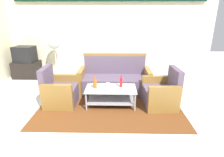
% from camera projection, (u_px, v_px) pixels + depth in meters
% --- Properties ---
extents(ground_plane, '(14.00, 14.00, 0.00)m').
position_uv_depth(ground_plane, '(105.00, 122.00, 3.48)').
color(ground_plane, white).
extents(wall_back, '(6.52, 0.19, 2.80)m').
position_uv_depth(wall_back, '(110.00, 29.00, 5.87)').
color(wall_back, beige).
rests_on(wall_back, ground).
extents(rug, '(3.08, 2.19, 0.01)m').
position_uv_depth(rug, '(110.00, 104.00, 4.19)').
color(rug, brown).
rests_on(rug, ground).
extents(couch, '(1.80, 0.74, 0.96)m').
position_uv_depth(couch, '(115.00, 80.00, 4.75)').
color(couch, '#5B4C60').
rests_on(couch, rug).
extents(armchair_left, '(0.70, 0.76, 0.85)m').
position_uv_depth(armchair_left, '(60.00, 92.00, 4.12)').
color(armchair_left, '#5B4C60').
rests_on(armchair_left, rug).
extents(armchair_right, '(0.74, 0.80, 0.85)m').
position_uv_depth(armchair_right, '(161.00, 94.00, 4.03)').
color(armchair_right, '#5B4C60').
rests_on(armchair_right, rug).
extents(coffee_table, '(1.10, 0.60, 0.40)m').
position_uv_depth(coffee_table, '(111.00, 94.00, 4.05)').
color(coffee_table, silver).
rests_on(coffee_table, rug).
extents(bottle_red, '(0.06, 0.06, 0.28)m').
position_uv_depth(bottle_red, '(121.00, 82.00, 4.04)').
color(bottle_red, red).
rests_on(bottle_red, coffee_table).
extents(bottle_orange, '(0.08, 0.08, 0.26)m').
position_uv_depth(bottle_orange, '(95.00, 84.00, 4.00)').
color(bottle_orange, '#D85919').
rests_on(bottle_orange, coffee_table).
extents(cup, '(0.08, 0.08, 0.10)m').
position_uv_depth(cup, '(108.00, 85.00, 4.05)').
color(cup, silver).
rests_on(cup, coffee_table).
extents(tv_stand, '(0.80, 0.50, 0.52)m').
position_uv_depth(tv_stand, '(27.00, 70.00, 5.86)').
color(tv_stand, black).
rests_on(tv_stand, ground).
extents(television, '(0.65, 0.52, 0.48)m').
position_uv_depth(television, '(25.00, 54.00, 5.69)').
color(television, black).
rests_on(television, tv_stand).
extents(pedestal_fan, '(0.36, 0.36, 1.27)m').
position_uv_depth(pedestal_fan, '(54.00, 46.00, 5.63)').
color(pedestal_fan, '#2D2D33').
rests_on(pedestal_fan, ground).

